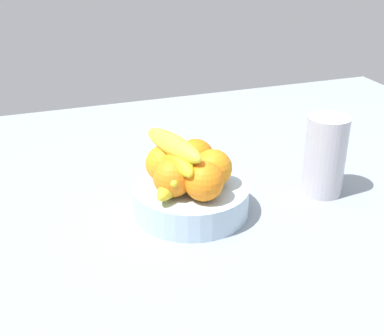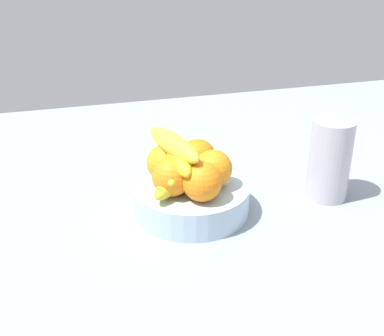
% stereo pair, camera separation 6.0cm
% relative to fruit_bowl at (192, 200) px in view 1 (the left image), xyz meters
% --- Properties ---
extents(ground_plane, '(1.80, 1.40, 0.03)m').
position_rel_fruit_bowl_xyz_m(ground_plane, '(-0.02, -0.00, -0.04)').
color(ground_plane, gray).
extents(fruit_bowl, '(0.23, 0.23, 0.06)m').
position_rel_fruit_bowl_xyz_m(fruit_bowl, '(0.00, 0.00, 0.00)').
color(fruit_bowl, '#ABC5DC').
rests_on(fruit_bowl, ground_plane).
extents(orange_front_left, '(0.07, 0.07, 0.07)m').
position_rel_fruit_bowl_xyz_m(orange_front_left, '(-0.04, 0.01, 0.07)').
color(orange_front_left, orange).
rests_on(orange_front_left, fruit_bowl).
extents(orange_front_right, '(0.07, 0.07, 0.07)m').
position_rel_fruit_bowl_xyz_m(orange_front_right, '(-0.03, -0.05, 0.07)').
color(orange_front_right, orange).
rests_on(orange_front_right, fruit_bowl).
extents(orange_center, '(0.07, 0.07, 0.07)m').
position_rel_fruit_bowl_xyz_m(orange_center, '(0.04, -0.04, 0.07)').
color(orange_center, orange).
rests_on(orange_center, fruit_bowl).
extents(orange_back_left, '(0.07, 0.07, 0.07)m').
position_rel_fruit_bowl_xyz_m(orange_back_left, '(0.04, 0.02, 0.07)').
color(orange_back_left, orange).
rests_on(orange_back_left, fruit_bowl).
extents(orange_back_right, '(0.07, 0.07, 0.07)m').
position_rel_fruit_bowl_xyz_m(orange_back_right, '(-0.00, 0.05, 0.07)').
color(orange_back_right, orange).
rests_on(orange_back_right, fruit_bowl).
extents(banana_bunch, '(0.14, 0.18, 0.11)m').
position_rel_fruit_bowl_xyz_m(banana_bunch, '(0.03, -0.01, 0.08)').
color(banana_bunch, yellow).
rests_on(banana_bunch, fruit_bowl).
extents(thermos_tumbler, '(0.09, 0.09, 0.17)m').
position_rel_fruit_bowl_xyz_m(thermos_tumbler, '(-0.29, 0.01, 0.06)').
color(thermos_tumbler, '#B4B1BA').
rests_on(thermos_tumbler, ground_plane).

